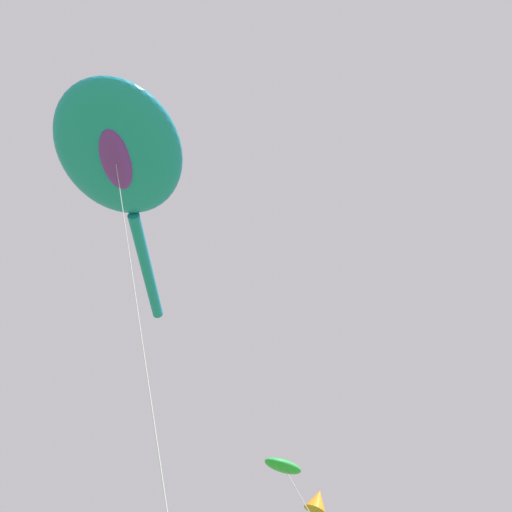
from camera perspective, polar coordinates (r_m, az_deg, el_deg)
name	(u,v)px	position (r m, az deg, el deg)	size (l,w,h in m)	color
big_show_kite	(120,157)	(19.20, -14.29, 10.24)	(9.51, 9.85, 17.79)	#1E8CBF
small_kite_bird_shape	(317,501)	(17.64, 6.56, -24.59)	(1.70, 1.19, 8.34)	orange
small_kite_stunt_black	(284,468)	(11.62, 3.05, -21.71)	(0.91, 4.17, 6.57)	green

